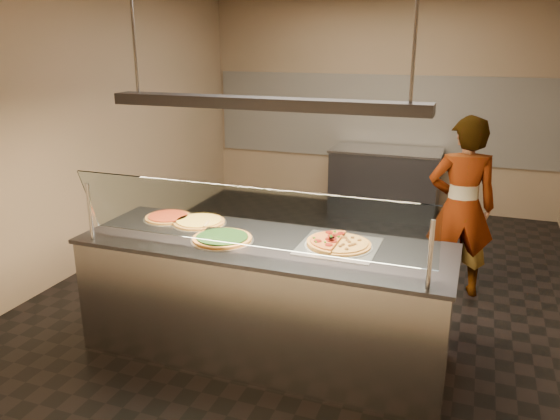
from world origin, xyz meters
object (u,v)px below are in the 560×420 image
(sneeze_guard, at_px, (244,218))
(pizza_spatula, at_px, (210,226))
(pizza_cheese, at_px, (199,221))
(heat_lamp_housing, at_px, (262,103))
(worker, at_px, (461,208))
(half_pizza_sausage, at_px, (354,245))
(prep_table, at_px, (385,182))
(perforated_tray, at_px, (339,246))
(pizza_spinach, at_px, (222,238))
(half_pizza_pepperoni, at_px, (324,240))
(serving_counter, at_px, (264,298))
(pizza_tomato, at_px, (168,217))

(sneeze_guard, bearing_deg, pizza_spatula, 138.31)
(pizza_cheese, bearing_deg, heat_lamp_housing, -18.55)
(sneeze_guard, relative_size, worker, 1.47)
(half_pizza_sausage, distance_m, prep_table, 3.85)
(perforated_tray, relative_size, half_pizza_sausage, 1.21)
(perforated_tray, height_order, pizza_spinach, pizza_spinach)
(half_pizza_pepperoni, bearing_deg, sneeze_guard, -134.52)
(pizza_spatula, bearing_deg, half_pizza_sausage, -0.23)
(pizza_spatula, distance_m, heat_lamp_housing, 1.12)
(prep_table, bearing_deg, serving_counter, -93.79)
(pizza_spinach, height_order, pizza_spatula, pizza_spatula)
(sneeze_guard, relative_size, heat_lamp_housing, 1.11)
(half_pizza_pepperoni, xyz_separation_m, half_pizza_sausage, (0.22, 0.00, -0.01))
(half_pizza_pepperoni, relative_size, pizza_tomato, 1.14)
(half_pizza_pepperoni, relative_size, prep_table, 0.31)
(serving_counter, bearing_deg, half_pizza_pepperoni, 13.02)
(sneeze_guard, distance_m, worker, 2.41)
(pizza_cheese, distance_m, prep_table, 3.82)
(pizza_spinach, relative_size, worker, 0.28)
(pizza_cheese, xyz_separation_m, heat_lamp_housing, (0.66, -0.22, 1.01))
(pizza_tomato, xyz_separation_m, prep_table, (1.22, 3.66, -0.48))
(perforated_tray, height_order, pizza_cheese, pizza_cheese)
(serving_counter, distance_m, half_pizza_pepperoni, 0.67)
(half_pizza_pepperoni, bearing_deg, pizza_tomato, 174.30)
(prep_table, height_order, heat_lamp_housing, heat_lamp_housing)
(half_pizza_pepperoni, distance_m, half_pizza_sausage, 0.22)
(half_pizza_sausage, height_order, heat_lamp_housing, heat_lamp_housing)
(pizza_tomato, xyz_separation_m, worker, (2.30, 1.39, -0.08))
(pizza_tomato, xyz_separation_m, pizza_spatula, (0.46, -0.13, 0.01))
(pizza_spinach, height_order, pizza_cheese, pizza_spinach)
(pizza_spatula, bearing_deg, pizza_tomato, 163.59)
(serving_counter, bearing_deg, perforated_tray, 10.39)
(perforated_tray, bearing_deg, prep_table, 94.34)
(half_pizza_pepperoni, bearing_deg, pizza_cheese, 173.76)
(sneeze_guard, distance_m, perforated_tray, 0.76)
(half_pizza_pepperoni, relative_size, pizza_cheese, 1.04)
(perforated_tray, relative_size, prep_table, 0.38)
(serving_counter, bearing_deg, half_pizza_sausage, 8.74)
(serving_counter, xyz_separation_m, half_pizza_pepperoni, (0.44, 0.10, 0.50))
(sneeze_guard, bearing_deg, pizza_spinach, 138.62)
(heat_lamp_housing, bearing_deg, half_pizza_sausage, 8.74)
(serving_counter, xyz_separation_m, prep_table, (0.26, 3.90, 0.00))
(sneeze_guard, height_order, half_pizza_pepperoni, sneeze_guard)
(pizza_tomato, height_order, pizza_spatula, pizza_spatula)
(serving_counter, height_order, heat_lamp_housing, heat_lamp_housing)
(worker, bearing_deg, prep_table, -76.97)
(perforated_tray, bearing_deg, sneeze_guard, -140.98)
(serving_counter, relative_size, half_pizza_sausage, 6.00)
(perforated_tray, bearing_deg, heat_lamp_housing, -169.61)
(half_pizza_pepperoni, height_order, worker, worker)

